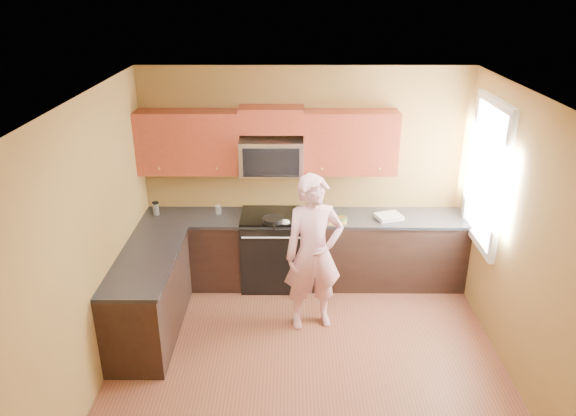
{
  "coord_description": "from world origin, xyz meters",
  "views": [
    {
      "loc": [
        -0.17,
        -4.42,
        3.63
      ],
      "look_at": [
        -0.2,
        1.3,
        1.2
      ],
      "focal_mm": 33.85,
      "sensor_mm": 36.0,
      "label": 1
    }
  ],
  "objects_px": {
    "butter_tub": "(342,223)",
    "travel_mug": "(157,215)",
    "woman": "(314,254)",
    "frying_pan": "(273,222)",
    "stove": "(272,249)",
    "microwave": "(272,173)"
  },
  "relations": [
    {
      "from": "woman",
      "to": "frying_pan",
      "type": "xyz_separation_m",
      "value": [
        -0.46,
        0.69,
        0.06
      ]
    },
    {
      "from": "microwave",
      "to": "travel_mug",
      "type": "bearing_deg",
      "value": -177.52
    },
    {
      "from": "stove",
      "to": "frying_pan",
      "type": "distance_m",
      "value": 0.52
    },
    {
      "from": "butter_tub",
      "to": "travel_mug",
      "type": "relative_size",
      "value": 0.74
    },
    {
      "from": "stove",
      "to": "frying_pan",
      "type": "relative_size",
      "value": 2.16
    },
    {
      "from": "frying_pan",
      "to": "woman",
      "type": "bearing_deg",
      "value": -61.06
    },
    {
      "from": "butter_tub",
      "to": "microwave",
      "type": "bearing_deg",
      "value": 161.22
    },
    {
      "from": "woman",
      "to": "butter_tub",
      "type": "distance_m",
      "value": 0.82
    },
    {
      "from": "travel_mug",
      "to": "microwave",
      "type": "bearing_deg",
      "value": 2.48
    },
    {
      "from": "microwave",
      "to": "stove",
      "type": "bearing_deg",
      "value": -90.0
    },
    {
      "from": "butter_tub",
      "to": "stove",
      "type": "bearing_deg",
      "value": 169.12
    },
    {
      "from": "travel_mug",
      "to": "frying_pan",
      "type": "bearing_deg",
      "value": -10.69
    },
    {
      "from": "butter_tub",
      "to": "travel_mug",
      "type": "xyz_separation_m",
      "value": [
        -2.28,
        0.23,
        0.0
      ]
    },
    {
      "from": "frying_pan",
      "to": "butter_tub",
      "type": "bearing_deg",
      "value": -1.39
    },
    {
      "from": "stove",
      "to": "woman",
      "type": "bearing_deg",
      "value": -61.96
    },
    {
      "from": "frying_pan",
      "to": "butter_tub",
      "type": "distance_m",
      "value": 0.83
    },
    {
      "from": "woman",
      "to": "butter_tub",
      "type": "xyz_separation_m",
      "value": [
        0.37,
        0.74,
        0.03
      ]
    },
    {
      "from": "frying_pan",
      "to": "microwave",
      "type": "bearing_deg",
      "value": 88.49
    },
    {
      "from": "woman",
      "to": "butter_tub",
      "type": "height_order",
      "value": "woman"
    },
    {
      "from": "woman",
      "to": "frying_pan",
      "type": "bearing_deg",
      "value": 111.72
    },
    {
      "from": "stove",
      "to": "microwave",
      "type": "relative_size",
      "value": 1.25
    },
    {
      "from": "stove",
      "to": "woman",
      "type": "relative_size",
      "value": 0.53
    }
  ]
}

